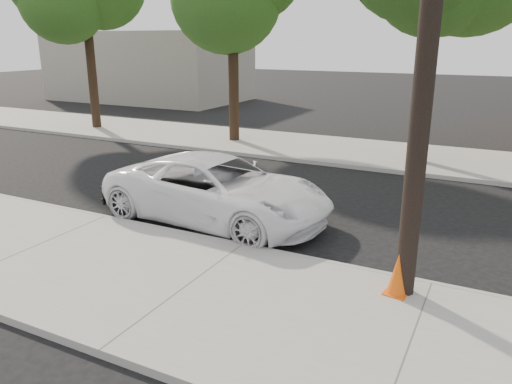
# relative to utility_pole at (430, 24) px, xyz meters

# --- Properties ---
(ground) EXTENTS (120.00, 120.00, 0.00)m
(ground) POSITION_rel_utility_pole_xyz_m (-3.60, 2.70, -4.70)
(ground) COLOR black
(ground) RESTS_ON ground
(near_sidewalk) EXTENTS (90.00, 4.40, 0.15)m
(near_sidewalk) POSITION_rel_utility_pole_xyz_m (-3.60, -1.60, -4.62)
(near_sidewalk) COLOR gray
(near_sidewalk) RESTS_ON ground
(far_sidewalk) EXTENTS (90.00, 5.00, 0.15)m
(far_sidewalk) POSITION_rel_utility_pole_xyz_m (-3.60, 11.20, -4.62)
(far_sidewalk) COLOR gray
(far_sidewalk) RESTS_ON ground
(curb_near) EXTENTS (90.00, 0.12, 0.16)m
(curb_near) POSITION_rel_utility_pole_xyz_m (-3.60, 0.60, -4.62)
(curb_near) COLOR #9E9B93
(curb_near) RESTS_ON ground
(building_far) EXTENTS (14.00, 8.00, 5.00)m
(building_far) POSITION_rel_utility_pole_xyz_m (-23.60, 22.70, -2.20)
(building_far) COLOR gray
(building_far) RESTS_ON ground
(utility_pole) EXTENTS (1.40, 0.34, 9.00)m
(utility_pole) POSITION_rel_utility_pole_xyz_m (0.00, 0.00, 0.00)
(utility_pole) COLOR black
(utility_pole) RESTS_ON near_sidewalk
(police_cruiser) EXTENTS (6.11, 3.12, 1.65)m
(police_cruiser) POSITION_rel_utility_pole_xyz_m (-5.08, 2.01, -3.87)
(police_cruiser) COLOR white
(police_cruiser) RESTS_ON ground
(traffic_cone) EXTENTS (0.45, 0.45, 0.77)m
(traffic_cone) POSITION_rel_utility_pole_xyz_m (-0.11, -0.13, -4.18)
(traffic_cone) COLOR #EB570C
(traffic_cone) RESTS_ON near_sidewalk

